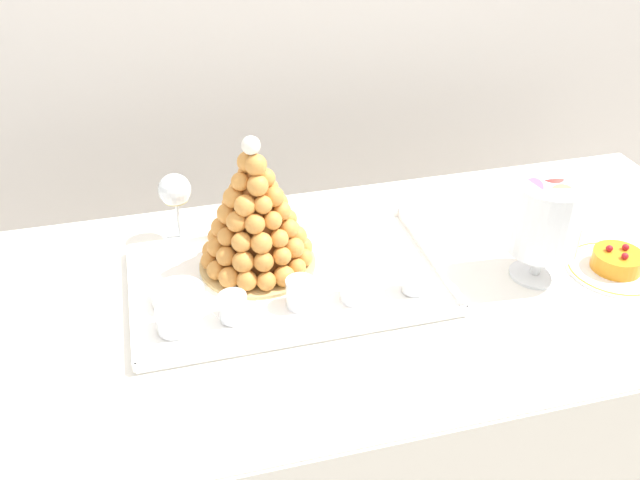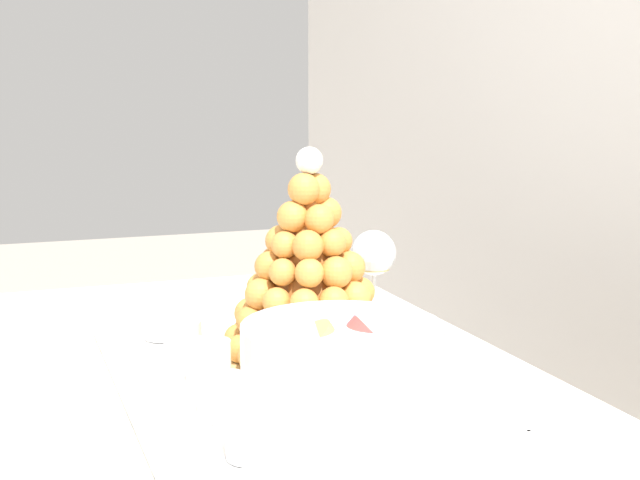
{
  "view_description": "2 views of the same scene",
  "coord_description": "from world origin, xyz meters",
  "px_view_note": "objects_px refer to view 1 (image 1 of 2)",
  "views": [
    {
      "loc": [
        -0.4,
        -1.06,
        1.59
      ],
      "look_at": [
        -0.12,
        0.02,
        0.87
      ],
      "focal_mm": 38.56,
      "sensor_mm": 36.0,
      "label": 1
    },
    {
      "loc": [
        0.86,
        -0.28,
        1.13
      ],
      "look_at": [
        0.01,
        0.04,
        0.98
      ],
      "focal_mm": 49.55,
      "sensor_mm": 36.0,
      "label": 2
    }
  ],
  "objects_px": {
    "dessert_cup_mid_right": "(355,290)",
    "wine_glass": "(175,193)",
    "croquembouche": "(255,219)",
    "dessert_cup_right": "(415,280)",
    "dessert_cup_left": "(174,320)",
    "creme_brulee_ramekin": "(178,295)",
    "macaron_goblet": "(546,218)",
    "serving_tray": "(288,282)",
    "dessert_cup_centre": "(300,294)",
    "fruit_tart_plate": "(616,264)",
    "dessert_cup_mid_left": "(233,308)"
  },
  "relations": [
    {
      "from": "dessert_cup_right",
      "to": "wine_glass",
      "type": "height_order",
      "value": "wine_glass"
    },
    {
      "from": "fruit_tart_plate",
      "to": "dessert_cup_left",
      "type": "bearing_deg",
      "value": 177.92
    },
    {
      "from": "dessert_cup_mid_left",
      "to": "fruit_tart_plate",
      "type": "bearing_deg",
      "value": -2.74
    },
    {
      "from": "dessert_cup_mid_left",
      "to": "dessert_cup_mid_right",
      "type": "bearing_deg",
      "value": -0.48
    },
    {
      "from": "serving_tray",
      "to": "dessert_cup_mid_right",
      "type": "xyz_separation_m",
      "value": [
        0.11,
        -0.09,
        0.02
      ]
    },
    {
      "from": "macaron_goblet",
      "to": "wine_glass",
      "type": "height_order",
      "value": "macaron_goblet"
    },
    {
      "from": "dessert_cup_right",
      "to": "dessert_cup_mid_right",
      "type": "bearing_deg",
      "value": 178.37
    },
    {
      "from": "dessert_cup_mid_right",
      "to": "fruit_tart_plate",
      "type": "bearing_deg",
      "value": -3.71
    },
    {
      "from": "dessert_cup_mid_right",
      "to": "fruit_tart_plate",
      "type": "distance_m",
      "value": 0.56
    },
    {
      "from": "serving_tray",
      "to": "dessert_cup_centre",
      "type": "xyz_separation_m",
      "value": [
        0.01,
        -0.08,
        0.03
      ]
    },
    {
      "from": "creme_brulee_ramekin",
      "to": "wine_glass",
      "type": "xyz_separation_m",
      "value": [
        0.02,
        0.24,
        0.09
      ]
    },
    {
      "from": "croquembouche",
      "to": "dessert_cup_mid_right",
      "type": "relative_size",
      "value": 4.96
    },
    {
      "from": "croquembouche",
      "to": "dessert_cup_right",
      "type": "relative_size",
      "value": 5.32
    },
    {
      "from": "croquembouche",
      "to": "dessert_cup_centre",
      "type": "distance_m",
      "value": 0.18
    },
    {
      "from": "croquembouche",
      "to": "macaron_goblet",
      "type": "bearing_deg",
      "value": -17.35
    },
    {
      "from": "macaron_goblet",
      "to": "wine_glass",
      "type": "relative_size",
      "value": 1.43
    },
    {
      "from": "creme_brulee_ramekin",
      "to": "macaron_goblet",
      "type": "relative_size",
      "value": 0.45
    },
    {
      "from": "dessert_cup_left",
      "to": "dessert_cup_mid_right",
      "type": "height_order",
      "value": "same"
    },
    {
      "from": "dessert_cup_mid_left",
      "to": "macaron_goblet",
      "type": "xyz_separation_m",
      "value": [
        0.62,
        -0.01,
        0.11
      ]
    },
    {
      "from": "serving_tray",
      "to": "dessert_cup_mid_right",
      "type": "bearing_deg",
      "value": -38.52
    },
    {
      "from": "croquembouche",
      "to": "macaron_goblet",
      "type": "xyz_separation_m",
      "value": [
        0.55,
        -0.17,
        0.02
      ]
    },
    {
      "from": "croquembouche",
      "to": "dessert_cup_mid_left",
      "type": "height_order",
      "value": "croquembouche"
    },
    {
      "from": "dessert_cup_left",
      "to": "dessert_cup_centre",
      "type": "relative_size",
      "value": 1.1
    },
    {
      "from": "dessert_cup_mid_left",
      "to": "dessert_cup_right",
      "type": "xyz_separation_m",
      "value": [
        0.36,
        -0.01,
        0.0
      ]
    },
    {
      "from": "serving_tray",
      "to": "creme_brulee_ramekin",
      "type": "height_order",
      "value": "creme_brulee_ramekin"
    },
    {
      "from": "croquembouche",
      "to": "wine_glass",
      "type": "relative_size",
      "value": 1.85
    },
    {
      "from": "serving_tray",
      "to": "croquembouche",
      "type": "xyz_separation_m",
      "value": [
        -0.05,
        0.07,
        0.11
      ]
    },
    {
      "from": "croquembouche",
      "to": "macaron_goblet",
      "type": "relative_size",
      "value": 1.29
    },
    {
      "from": "serving_tray",
      "to": "wine_glass",
      "type": "relative_size",
      "value": 3.95
    },
    {
      "from": "dessert_cup_mid_left",
      "to": "dessert_cup_left",
      "type": "bearing_deg",
      "value": -177.3
    },
    {
      "from": "dessert_cup_left",
      "to": "wine_glass",
      "type": "bearing_deg",
      "value": 83.35
    },
    {
      "from": "creme_brulee_ramekin",
      "to": "macaron_goblet",
      "type": "distance_m",
      "value": 0.73
    },
    {
      "from": "dessert_cup_left",
      "to": "serving_tray",
      "type": "bearing_deg",
      "value": 22.0
    },
    {
      "from": "wine_glass",
      "to": "serving_tray",
      "type": "bearing_deg",
      "value": -49.55
    },
    {
      "from": "serving_tray",
      "to": "macaron_goblet",
      "type": "distance_m",
      "value": 0.52
    },
    {
      "from": "croquembouche",
      "to": "dessert_cup_centre",
      "type": "relative_size",
      "value": 5.03
    },
    {
      "from": "dessert_cup_right",
      "to": "creme_brulee_ramekin",
      "type": "relative_size",
      "value": 0.54
    },
    {
      "from": "dessert_cup_mid_right",
      "to": "dessert_cup_right",
      "type": "xyz_separation_m",
      "value": [
        0.12,
        -0.0,
        0.0
      ]
    },
    {
      "from": "dessert_cup_centre",
      "to": "fruit_tart_plate",
      "type": "xyz_separation_m",
      "value": [
        0.66,
        -0.04,
        -0.02
      ]
    },
    {
      "from": "dessert_cup_mid_right",
      "to": "serving_tray",
      "type": "bearing_deg",
      "value": 141.48
    },
    {
      "from": "dessert_cup_mid_left",
      "to": "dessert_cup_centre",
      "type": "distance_m",
      "value": 0.13
    },
    {
      "from": "dessert_cup_mid_right",
      "to": "wine_glass",
      "type": "xyz_separation_m",
      "value": [
        -0.31,
        0.32,
        0.09
      ]
    },
    {
      "from": "dessert_cup_right",
      "to": "creme_brulee_ramekin",
      "type": "height_order",
      "value": "dessert_cup_right"
    },
    {
      "from": "croquembouche",
      "to": "dessert_cup_left",
      "type": "xyz_separation_m",
      "value": [
        -0.18,
        -0.16,
        -0.09
      ]
    },
    {
      "from": "creme_brulee_ramekin",
      "to": "macaron_goblet",
      "type": "bearing_deg",
      "value": -7.18
    },
    {
      "from": "serving_tray",
      "to": "fruit_tart_plate",
      "type": "bearing_deg",
      "value": -10.73
    },
    {
      "from": "dessert_cup_right",
      "to": "wine_glass",
      "type": "distance_m",
      "value": 0.54
    },
    {
      "from": "dessert_cup_left",
      "to": "dessert_cup_right",
      "type": "relative_size",
      "value": 1.16
    },
    {
      "from": "dessert_cup_mid_right",
      "to": "wine_glass",
      "type": "bearing_deg",
      "value": 134.05
    },
    {
      "from": "serving_tray",
      "to": "croquembouche",
      "type": "relative_size",
      "value": 2.14
    }
  ]
}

